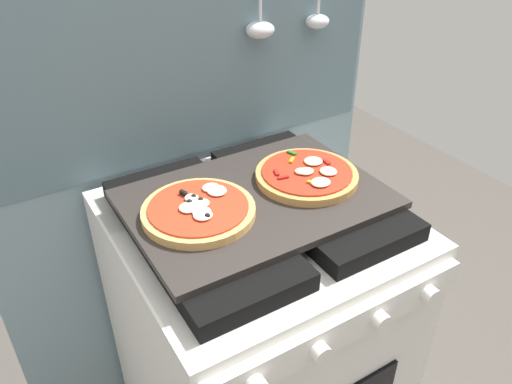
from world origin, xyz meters
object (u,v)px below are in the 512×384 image
Objects in this scene: stove at (256,344)px; baking_tray at (256,199)px; pizza_right at (306,174)px; pizza_left at (199,210)px.

stove is 0.46m from baking_tray.
pizza_right is (0.13, 0.00, 0.48)m from stove.
pizza_right reaches higher than stove.
pizza_left is at bearing 179.60° from baking_tray.
pizza_right is at bearing 0.70° from baking_tray.
baking_tray is 2.35× the size of pizza_left.
pizza_right is at bearing 0.15° from pizza_left.
baking_tray is 0.14m from pizza_left.
stove is at bearing -90.00° from baking_tray.
pizza_left is at bearing -179.85° from pizza_right.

